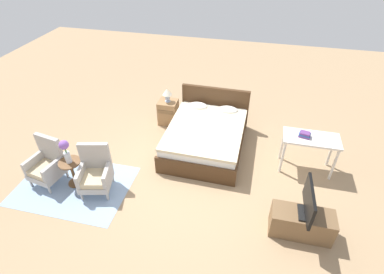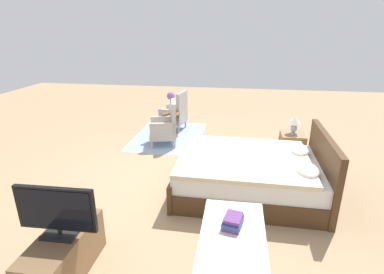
# 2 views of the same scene
# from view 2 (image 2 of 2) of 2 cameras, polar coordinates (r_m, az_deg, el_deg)

# --- Properties ---
(ground_plane) EXTENTS (16.00, 16.00, 0.00)m
(ground_plane) POSITION_cam_2_polar(r_m,az_deg,el_deg) (4.85, -0.40, -8.50)
(ground_plane) COLOR #A38460
(floor_rug) EXTENTS (2.10, 1.50, 0.01)m
(floor_rug) POSITION_cam_2_polar(r_m,az_deg,el_deg) (6.81, -4.46, 0.17)
(floor_rug) COLOR #8EA8C6
(floor_rug) RESTS_ON ground_plane
(bed) EXTENTS (1.62, 2.11, 0.96)m
(bed) POSITION_cam_2_polar(r_m,az_deg,el_deg) (4.51, 11.33, -6.98)
(bed) COLOR #472D19
(bed) RESTS_ON ground_plane
(armchair_by_window_left) EXTENTS (0.63, 0.63, 0.92)m
(armchair_by_window_left) POSITION_cam_2_polar(r_m,az_deg,el_deg) (7.15, -3.19, 4.35)
(armchair_by_window_left) COLOR #ADA8A3
(armchair_by_window_left) RESTS_ON floor_rug
(armchair_by_window_right) EXTENTS (0.65, 0.65, 0.92)m
(armchair_by_window_right) POSITION_cam_2_polar(r_m,az_deg,el_deg) (6.22, -5.04, 1.88)
(armchair_by_window_right) COLOR #ADA8A3
(armchair_by_window_right) RESTS_ON floor_rug
(side_table) EXTENTS (0.40, 0.40, 0.54)m
(side_table) POSITION_cam_2_polar(r_m,az_deg,el_deg) (6.69, -3.93, 2.86)
(side_table) COLOR brown
(side_table) RESTS_ON ground_plane
(flower_vase) EXTENTS (0.17, 0.17, 0.48)m
(flower_vase) POSITION_cam_2_polar(r_m,az_deg,el_deg) (6.56, -4.03, 6.99)
(flower_vase) COLOR silver
(flower_vase) RESTS_ON side_table
(nightstand) EXTENTS (0.44, 0.41, 0.59)m
(nightstand) POSITION_cam_2_polar(r_m,az_deg,el_deg) (5.58, 18.36, -2.26)
(nightstand) COLOR #997047
(nightstand) RESTS_ON ground_plane
(table_lamp) EXTENTS (0.22, 0.22, 0.33)m
(table_lamp) POSITION_cam_2_polar(r_m,az_deg,el_deg) (5.42, 18.96, 2.75)
(table_lamp) COLOR #9EADC6
(table_lamp) RESTS_ON nightstand
(tv_stand) EXTENTS (0.96, 0.40, 0.47)m
(tv_stand) POSITION_cam_2_polar(r_m,az_deg,el_deg) (3.38, -23.15, -19.98)
(tv_stand) COLOR brown
(tv_stand) RESTS_ON ground_plane
(tv_flatscreen) EXTENTS (0.21, 0.76, 0.52)m
(tv_flatscreen) POSITION_cam_2_polar(r_m,az_deg,el_deg) (3.10, -24.46, -12.79)
(tv_flatscreen) COLOR black
(tv_flatscreen) RESTS_ON tv_stand
(vanity_desk) EXTENTS (1.04, 0.52, 0.78)m
(vanity_desk) POSITION_cam_2_polar(r_m,az_deg,el_deg) (2.58, 7.64, -20.45)
(vanity_desk) COLOR silver
(vanity_desk) RESTS_ON ground_plane
(book_stack) EXTENTS (0.23, 0.19, 0.10)m
(book_stack) POSITION_cam_2_polar(r_m,az_deg,el_deg) (2.59, 7.82, -15.62)
(book_stack) COLOR #66387A
(book_stack) RESTS_ON vanity_desk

